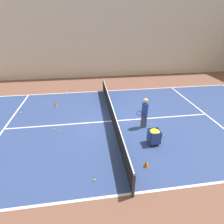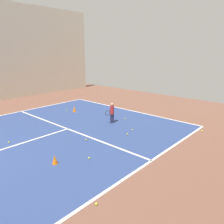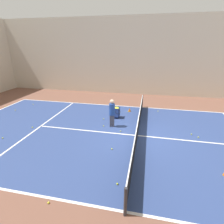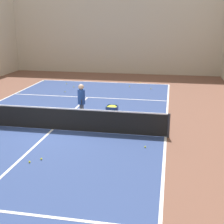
% 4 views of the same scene
% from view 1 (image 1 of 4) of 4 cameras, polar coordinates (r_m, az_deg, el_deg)
% --- Properties ---
extents(ground_plane, '(34.11, 34.11, 0.00)m').
position_cam_1_polar(ground_plane, '(10.26, 0.00, -3.00)').
color(ground_plane, brown).
extents(court_playing_area, '(9.76, 21.67, 0.00)m').
position_cam_1_polar(court_playing_area, '(10.26, 0.00, -2.99)').
color(court_playing_area, navy).
rests_on(court_playing_area, ground).
extents(line_sideline_left, '(0.10, 21.67, 0.00)m').
position_cam_1_polar(line_sideline_left, '(14.63, -2.73, 6.83)').
color(line_sideline_left, white).
rests_on(line_sideline_left, ground).
extents(line_sideline_right, '(0.10, 21.67, 0.00)m').
position_cam_1_polar(line_sideline_right, '(6.64, 6.60, -24.97)').
color(line_sideline_right, white).
rests_on(line_sideline_right, ground).
extents(line_service_near, '(9.76, 0.10, 0.00)m').
position_cam_1_polar(line_service_near, '(11.22, -31.83, -4.76)').
color(line_service_near, white).
rests_on(line_service_near, ground).
extents(line_service_far, '(9.76, 0.10, 0.00)m').
position_cam_1_polar(line_service_far, '(12.47, 28.22, -0.62)').
color(line_service_far, white).
rests_on(line_service_far, ground).
extents(line_centre_service, '(0.10, 11.92, 0.00)m').
position_cam_1_polar(line_centre_service, '(10.26, 0.00, -2.98)').
color(line_centre_service, white).
rests_on(line_centre_service, ground).
extents(hall_enclosure_left, '(0.15, 30.41, 7.34)m').
position_cam_1_polar(hall_enclosure_left, '(17.99, -4.50, 22.80)').
color(hall_enclosure_left, beige).
rests_on(hall_enclosure_left, ground).
extents(tennis_net, '(10.06, 0.10, 1.01)m').
position_cam_1_polar(tennis_net, '(10.00, 0.00, -0.42)').
color(tennis_net, '#2D2D33').
rests_on(tennis_net, ground).
extents(coach_at_net, '(0.40, 0.68, 1.73)m').
position_cam_1_polar(coach_at_net, '(9.38, 10.62, 0.25)').
color(coach_at_net, '#4C4C56').
rests_on(coach_at_net, ground).
extents(ball_cart, '(0.51, 0.52, 0.76)m').
position_cam_1_polar(ball_cart, '(8.47, 13.65, -7.07)').
color(ball_cart, '#2D478C').
rests_on(ball_cart, ground).
extents(training_cone_1, '(0.21, 0.21, 0.29)m').
position_cam_1_polar(training_cone_1, '(7.46, 11.19, -16.23)').
color(training_cone_1, orange).
rests_on(training_cone_1, ground).
extents(training_cone_2, '(0.20, 0.20, 0.32)m').
position_cam_1_polar(training_cone_2, '(12.55, -17.94, 2.49)').
color(training_cone_2, orange).
rests_on(training_cone_2, ground).
extents(tennis_ball_0, '(0.07, 0.07, 0.07)m').
position_cam_1_polar(tennis_ball_0, '(13.70, -0.49, 5.50)').
color(tennis_ball_0, yellow).
rests_on(tennis_ball_0, ground).
extents(tennis_ball_2, '(0.07, 0.07, 0.07)m').
position_cam_1_polar(tennis_ball_2, '(12.90, 28.70, 0.33)').
color(tennis_ball_2, yellow).
rests_on(tennis_ball_2, ground).
extents(tennis_ball_3, '(0.07, 0.07, 0.07)m').
position_cam_1_polar(tennis_ball_3, '(18.42, 31.34, 7.36)').
color(tennis_ball_3, yellow).
rests_on(tennis_ball_3, ground).
extents(tennis_ball_4, '(0.07, 0.07, 0.07)m').
position_cam_1_polar(tennis_ball_4, '(9.70, -17.00, -6.16)').
color(tennis_ball_4, yellow).
rests_on(tennis_ball_4, ground).
extents(tennis_ball_5, '(0.07, 0.07, 0.07)m').
position_cam_1_polar(tennis_ball_5, '(16.18, 20.06, 7.38)').
color(tennis_ball_5, yellow).
rests_on(tennis_ball_5, ground).
extents(tennis_ball_6, '(0.07, 0.07, 0.07)m').
position_cam_1_polar(tennis_ball_6, '(14.41, 27.86, 3.26)').
color(tennis_ball_6, yellow).
rests_on(tennis_ball_6, ground).
extents(tennis_ball_9, '(0.07, 0.07, 0.07)m').
position_cam_1_polar(tennis_ball_9, '(10.11, 12.73, -4.05)').
color(tennis_ball_9, yellow).
rests_on(tennis_ball_9, ground).
extents(tennis_ball_10, '(0.07, 0.07, 0.07)m').
position_cam_1_polar(tennis_ball_10, '(12.52, -27.63, -0.21)').
color(tennis_ball_10, yellow).
rests_on(tennis_ball_10, ground).
extents(tennis_ball_11, '(0.07, 0.07, 0.07)m').
position_cam_1_polar(tennis_ball_11, '(15.20, 6.36, 7.64)').
color(tennis_ball_11, yellow).
rests_on(tennis_ball_11, ground).
extents(tennis_ball_12, '(0.07, 0.07, 0.07)m').
position_cam_1_polar(tennis_ball_12, '(14.86, -14.61, 6.42)').
color(tennis_ball_12, yellow).
rests_on(tennis_ball_12, ground).
extents(tennis_ball_14, '(0.07, 0.07, 0.07)m').
position_cam_1_polar(tennis_ball_14, '(13.37, -21.81, 2.78)').
color(tennis_ball_14, yellow).
rests_on(tennis_ball_14, ground).
extents(tennis_ball_15, '(0.07, 0.07, 0.07)m').
position_cam_1_polar(tennis_ball_15, '(7.65, 11.46, -16.09)').
color(tennis_ball_15, yellow).
rests_on(tennis_ball_15, ground).
extents(tennis_ball_18, '(0.07, 0.07, 0.07)m').
position_cam_1_polar(tennis_ball_18, '(10.00, -18.43, -5.29)').
color(tennis_ball_18, yellow).
rests_on(tennis_ball_18, ground).
extents(tennis_ball_20, '(0.07, 0.07, 0.07)m').
position_cam_1_polar(tennis_ball_20, '(11.86, 4.10, 1.66)').
color(tennis_ball_20, yellow).
rests_on(tennis_ball_20, ground).
extents(tennis_ball_21, '(0.07, 0.07, 0.07)m').
position_cam_1_polar(tennis_ball_21, '(6.95, -5.71, -21.24)').
color(tennis_ball_21, yellow).
rests_on(tennis_ball_21, ground).
extents(tennis_ball_22, '(0.07, 0.07, 0.07)m').
position_cam_1_polar(tennis_ball_22, '(10.18, 5.77, -3.18)').
color(tennis_ball_22, yellow).
rests_on(tennis_ball_22, ground).
extents(tennis_ball_23, '(0.07, 0.07, 0.07)m').
position_cam_1_polar(tennis_ball_23, '(9.40, 16.45, -7.26)').
color(tennis_ball_23, yellow).
rests_on(tennis_ball_23, ground).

